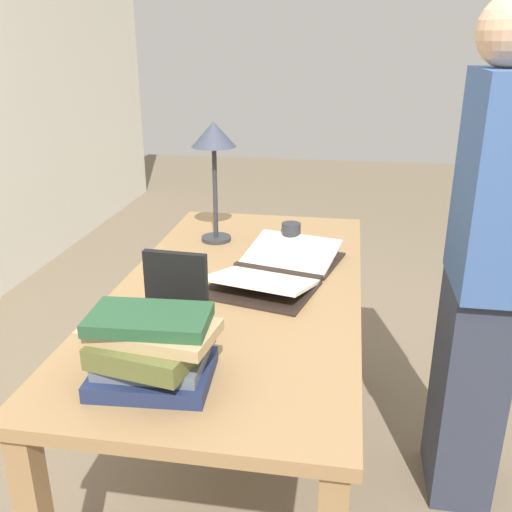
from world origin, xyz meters
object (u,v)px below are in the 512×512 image
open_book (277,269)px  reading_lamp (214,145)px  book_standing_upright (177,297)px  coffee_mug (291,236)px  person_reader (484,276)px  book_stack_tall (152,349)px

open_book → reading_lamp: 0.55m
book_standing_upright → coffee_mug: bearing=-12.8°
open_book → book_standing_upright: size_ratio=2.51×
reading_lamp → person_reader: (-0.32, -0.95, -0.34)m
open_book → coffee_mug: 0.26m
book_standing_upright → coffee_mug: size_ratio=2.39×
open_book → person_reader: person_reader is taller
book_stack_tall → open_book: bearing=-16.4°
open_book → reading_lamp: bearing=56.5°
book_stack_tall → person_reader: size_ratio=0.19×
book_stack_tall → person_reader: bearing=-51.9°
reading_lamp → coffee_mug: 0.45m
coffee_mug → reading_lamp: bearing=80.8°
open_book → coffee_mug: coffee_mug is taller
book_standing_upright → coffee_mug: book_standing_upright is taller
coffee_mug → person_reader: (-0.27, -0.65, -0.01)m
open_book → reading_lamp: (0.31, 0.28, 0.36)m
reading_lamp → book_standing_upright: bearing=-174.1°
open_book → person_reader: bearing=-76.6°
person_reader → book_stack_tall: bearing=-51.9°
book_stack_tall → person_reader: 1.10m
book_standing_upright → person_reader: person_reader is taller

